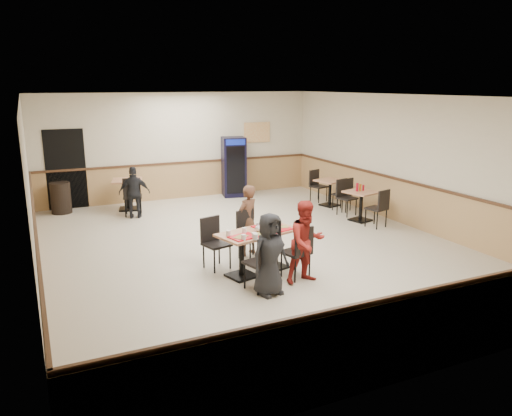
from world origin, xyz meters
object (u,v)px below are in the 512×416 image
diner_woman_left (270,254)px  main_table (257,245)px  side_table_near (361,201)px  pepsi_cooler (234,167)px  diner_man_opposite (247,220)px  back_table (128,190)px  lone_diner (134,193)px  trash_bin (61,198)px  side_table_far (330,189)px  diner_woman_right (306,242)px

diner_woman_left → main_table: bearing=65.0°
diner_woman_left → side_table_near: size_ratio=1.59×
main_table → side_table_near: main_table is taller
main_table → side_table_near: bearing=14.3°
pepsi_cooler → main_table: bearing=-96.3°
diner_man_opposite → side_table_near: (3.47, 1.10, -0.20)m
side_table_near → back_table: (-4.89, 3.46, 0.05)m
lone_diner → side_table_near: lone_diner is taller
diner_woman_left → back_table: diner_woman_left is taller
diner_man_opposite → side_table_near: size_ratio=1.65×
diner_man_opposite → trash_bin: size_ratio=1.73×
side_table_far → trash_bin: (-6.68, 2.19, -0.08)m
main_table → diner_woman_right: size_ratio=1.09×
back_table → trash_bin: (-1.63, 0.35, -0.14)m
lone_diner → trash_bin: bearing=-22.3°
pepsi_cooler → lone_diner: bearing=-145.5°
lone_diner → side_table_near: bearing=167.9°
diner_woman_right → side_table_near: 4.19m
lone_diner → trash_bin: size_ratio=1.61×
lone_diner → side_table_far: bearing=-175.0°
back_table → trash_bin: bearing=167.9°
back_table → trash_bin: back_table is taller
lone_diner → back_table: 0.92m
main_table → diner_woman_left: size_ratio=1.16×
lone_diner → side_table_far: size_ratio=1.57×
back_table → pepsi_cooler: (3.16, 0.39, 0.33)m
diner_woman_left → side_table_near: (3.91, 2.97, -0.17)m
trash_bin → side_table_near: bearing=-30.3°
lone_diner → pepsi_cooler: size_ratio=0.74×
diner_woman_right → diner_man_opposite: 1.70m
diner_woman_left → diner_man_opposite: (0.44, 1.87, 0.03)m
diner_man_opposite → diner_woman_left: bearing=52.1°
main_table → diner_woman_right: (0.55, -0.73, 0.20)m
main_table → diner_woman_right: diner_woman_right is taller
side_table_near → side_table_far: size_ratio=1.02×
diner_woman_left → back_table: (-0.98, 6.43, -0.13)m
main_table → diner_woman_left: 0.97m
diner_man_opposite → lone_diner: bearing=-93.3°
lone_diner → pepsi_cooler: bearing=-142.1°
trash_bin → diner_woman_right: bearing=-62.8°
side_table_near → trash_bin: size_ratio=1.05×
diner_woman_right → back_table: size_ratio=1.55×
diner_woman_left → diner_man_opposite: size_ratio=0.96×
diner_man_opposite → back_table: size_ratio=1.52×
main_table → side_table_far: (3.85, 3.65, -0.02)m
main_table → side_table_far: main_table is taller
diner_woman_left → trash_bin: (-2.61, 6.78, -0.26)m
lone_diner → back_table: lone_diner is taller
diner_woman_right → side_table_near: bearing=37.2°
side_table_far → diner_woman_left: bearing=-131.6°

